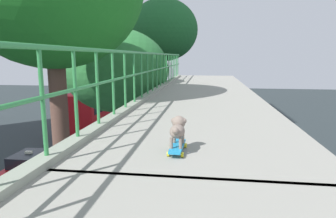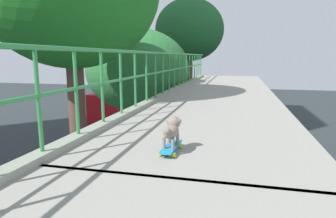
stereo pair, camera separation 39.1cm
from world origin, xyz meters
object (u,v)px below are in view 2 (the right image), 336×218
city_bus (130,104)px  car_red_taxi_sixth (55,163)px  car_grey_fifth (70,207)px  small_dog (172,129)px  toy_skateboard (171,147)px  car_yellow_cab_seventh (135,150)px

city_bus → car_red_taxi_sixth: bearing=-89.2°
car_grey_fifth → small_dog: bearing=-48.9°
car_grey_fifth → toy_skateboard: (5.37, -6.17, 4.69)m
car_red_taxi_sixth → toy_skateboard: bearing=-49.2°
car_grey_fifth → city_bus: bearing=102.8°
city_bus → toy_skateboard: 24.17m
small_dog → city_bus: bearing=112.1°
car_grey_fifth → car_red_taxi_sixth: size_ratio=0.88×
car_yellow_cab_seventh → city_bus: size_ratio=0.39×
city_bus → toy_skateboard: toy_skateboard is taller
toy_skateboard → car_grey_fifth: bearing=131.0°
car_grey_fifth → car_yellow_cab_seventh: (0.06, 7.10, 0.03)m
car_grey_fifth → toy_skateboard: bearing=-49.0°
car_grey_fifth → city_bus: (-3.63, 16.00, 1.34)m
car_yellow_cab_seventh → car_grey_fifth: bearing=-90.5°
car_grey_fifth → car_red_taxi_sixth: car_red_taxi_sixth is taller
car_red_taxi_sixth → small_dog: bearing=-49.2°
car_yellow_cab_seventh → toy_skateboard: toy_skateboard is taller
car_red_taxi_sixth → city_bus: 12.00m
car_yellow_cab_seventh → city_bus: (-3.69, 8.90, 1.32)m
small_dog → car_grey_fifth: bearing=131.1°
toy_skateboard → car_yellow_cab_seventh: bearing=111.8°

